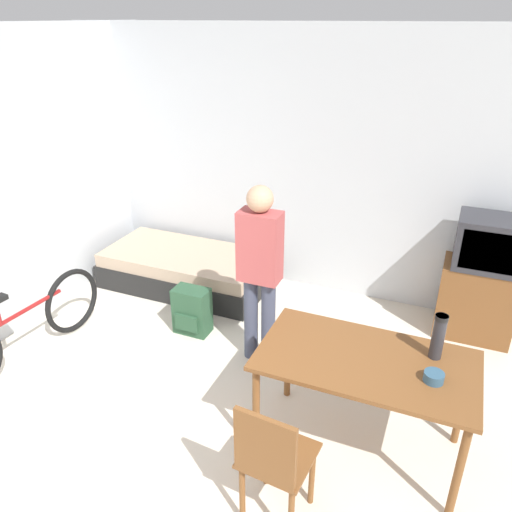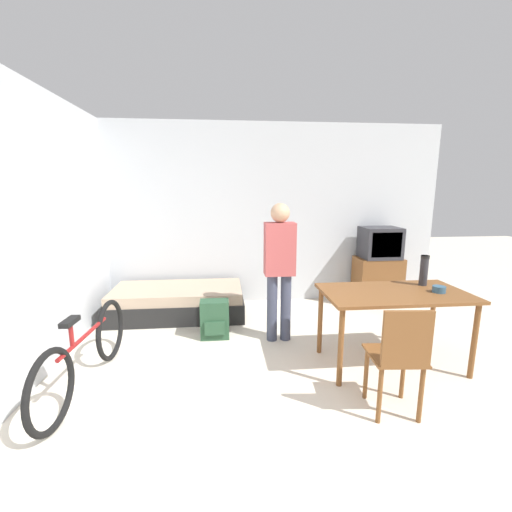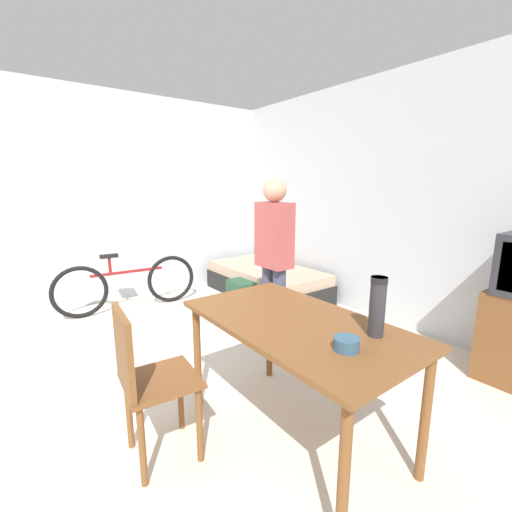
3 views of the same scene
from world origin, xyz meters
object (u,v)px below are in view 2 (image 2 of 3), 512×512
at_px(bicycle, 86,354).
at_px(tv, 378,267).
at_px(wooden_chair, 399,355).
at_px(thermos_flask, 424,269).
at_px(backpack, 215,319).
at_px(mate_bowl, 439,289).
at_px(daybed, 178,302).
at_px(dining_table, 394,300).
at_px(person_standing, 279,263).

bearing_deg(bicycle, tv, 28.54).
bearing_deg(tv, wooden_chair, -111.87).
distance_m(tv, wooden_chair, 2.78).
bearing_deg(wooden_chair, thermos_flask, 52.32).
xyz_separation_m(bicycle, backpack, (1.11, 0.94, -0.10)).
height_order(thermos_flask, backpack, thermos_flask).
height_order(tv, mate_bowl, tv).
xyz_separation_m(daybed, mate_bowl, (2.70, -1.65, 0.60)).
distance_m(dining_table, wooden_chair, 0.86).
xyz_separation_m(bicycle, mate_bowl, (3.28, 0.07, 0.47)).
xyz_separation_m(daybed, bicycle, (-0.59, -1.72, 0.12)).
bearing_deg(thermos_flask, daybed, 152.36).
xyz_separation_m(tv, backpack, (-2.45, -1.00, -0.34)).
relative_size(bicycle, mate_bowl, 14.11).
distance_m(tv, dining_table, 1.94).
xyz_separation_m(dining_table, thermos_flask, (0.40, 0.19, 0.26)).
xyz_separation_m(dining_table, bicycle, (-2.87, -0.13, -0.35)).
xyz_separation_m(thermos_flask, mate_bowl, (0.01, -0.25, -0.14)).
bearing_deg(dining_table, backpack, 155.37).
bearing_deg(bicycle, daybed, 71.23).
relative_size(dining_table, bicycle, 0.81).
bearing_deg(thermos_flask, backpack, 163.96).
distance_m(thermos_flask, backpack, 2.36).
bearing_deg(wooden_chair, dining_table, 66.02).
distance_m(daybed, tv, 3.01).
bearing_deg(tv, mate_bowl, -98.50).
xyz_separation_m(daybed, backpack, (0.52, -0.78, 0.03)).
xyz_separation_m(dining_table, wooden_chair, (-0.34, -0.77, -0.16)).
bearing_deg(tv, bicycle, -151.46).
bearing_deg(person_standing, dining_table, -33.68).
height_order(bicycle, person_standing, person_standing).
relative_size(bicycle, thermos_flask, 5.44).
distance_m(bicycle, mate_bowl, 3.32).
bearing_deg(dining_table, mate_bowl, -8.65).
distance_m(daybed, mate_bowl, 3.22).
relative_size(person_standing, thermos_flask, 5.07).
bearing_deg(bicycle, backpack, 40.35).
height_order(bicycle, backpack, bicycle).
xyz_separation_m(daybed, tv, (2.98, 0.21, 0.37)).
bearing_deg(dining_table, person_standing, 146.32).
height_order(dining_table, backpack, dining_table).
bearing_deg(backpack, person_standing, -9.82).
relative_size(tv, backpack, 2.58).
relative_size(tv, bicycle, 0.69).
distance_m(dining_table, bicycle, 2.89).
bearing_deg(backpack, dining_table, -24.63).
bearing_deg(tv, daybed, -175.91).
height_order(person_standing, mate_bowl, person_standing).
bearing_deg(daybed, tv, 4.09).
xyz_separation_m(daybed, wooden_chair, (1.94, -2.37, 0.31)).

